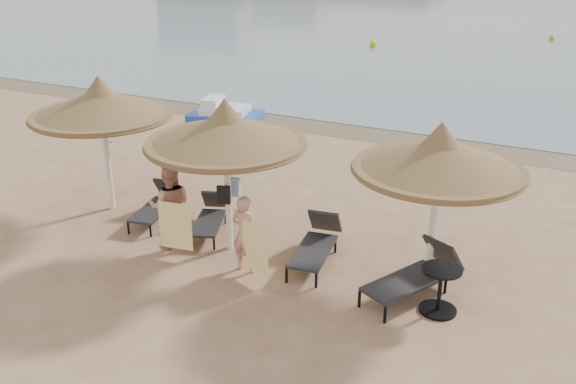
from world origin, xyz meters
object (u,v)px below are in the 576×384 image
object	(u,v)px
lounger_far_left	(158,204)
lounger_near_left	(211,216)
palapa_right	(439,156)
pedal_boat	(225,118)
person_right	(245,228)
person_left	(170,200)
palapa_center	(226,131)
side_table	(440,291)
palapa_left	(101,104)
lounger_near_right	(317,242)
lounger_far_right	(417,274)

from	to	relation	value
lounger_far_left	lounger_near_left	world-z (taller)	lounger_far_left
palapa_right	pedal_boat	xyz separation A→B (m)	(-8.26, 6.35, -2.01)
person_right	person_left	bearing A→B (deg)	-2.60
palapa_right	lounger_far_left	world-z (taller)	palapa_right
palapa_center	side_table	xyz separation A→B (m)	(4.36, -0.44, -2.08)
lounger_far_left	lounger_near_left	xyz separation A→B (m)	(1.39, -0.02, -0.01)
palapa_left	palapa_right	bearing A→B (deg)	0.62
lounger_far_left	person_right	bearing A→B (deg)	-33.40
lounger_near_left	lounger_near_right	bearing A→B (deg)	-25.44
palapa_right	side_table	distance (m)	2.30
lounger_far_left	person_right	size ratio (longest dim) A/B	1.01
lounger_near_right	pedal_boat	bearing A→B (deg)	124.61
palapa_left	person_left	world-z (taller)	palapa_left
lounger_near_right	lounger_far_right	bearing A→B (deg)	-18.19
lounger_far_left	pedal_boat	xyz separation A→B (m)	(-2.16, 6.39, 0.04)
side_table	palapa_left	bearing A→B (deg)	173.15
palapa_center	palapa_right	distance (m)	3.96
lounger_far_left	lounger_near_right	xyz separation A→B (m)	(3.95, -0.23, 0.03)
palapa_right	side_table	size ratio (longest dim) A/B	3.70
palapa_center	lounger_near_left	bearing A→B (deg)	146.18
lounger_near_right	palapa_center	bearing A→B (deg)	-177.97
palapa_left	person_left	distance (m)	2.94
palapa_center	lounger_near_right	bearing A→B (deg)	10.14
person_right	palapa_left	bearing A→B (deg)	-11.54
palapa_right	pedal_boat	size ratio (longest dim) A/B	1.23
palapa_right	person_left	xyz separation A→B (m)	(-4.99, -1.03, -1.37)
palapa_center	palapa_right	xyz separation A→B (m)	(3.92, 0.58, -0.07)
palapa_left	lounger_near_left	size ratio (longest dim) A/B	1.81
lounger_far_left	lounger_far_right	size ratio (longest dim) A/B	0.85
palapa_right	person_right	distance (m)	3.73
side_table	lounger_near_right	bearing A→B (deg)	163.77
person_right	palapa_center	bearing A→B (deg)	-37.37
palapa_left	palapa_center	world-z (taller)	palapa_center
pedal_boat	lounger_far_left	bearing A→B (deg)	-84.27
palapa_left	palapa_center	xyz separation A→B (m)	(3.46, -0.50, 0.00)
palapa_right	side_table	world-z (taller)	palapa_right
lounger_near_right	person_right	world-z (taller)	person_right
person_left	palapa_right	bearing A→B (deg)	161.08
lounger_near_left	person_left	xyz separation A→B (m)	(-0.29, -0.97, 0.70)
lounger_far_left	side_table	bearing A→B (deg)	-19.74
lounger_far_right	side_table	bearing A→B (deg)	-11.59
palapa_right	lounger_far_right	xyz separation A→B (m)	(-0.05, -0.64, -1.99)
person_right	pedal_boat	xyz separation A→B (m)	(-5.08, 7.58, -0.50)
palapa_center	lounger_near_right	xyz separation A→B (m)	(1.77, 0.32, -2.09)
lounger_near_left	lounger_near_right	size ratio (longest dim) A/B	0.89
palapa_left	lounger_far_left	world-z (taller)	palapa_left
palapa_left	lounger_far_left	distance (m)	2.48
palapa_left	lounger_far_right	size ratio (longest dim) A/B	1.49
palapa_left	lounger_far_left	size ratio (longest dim) A/B	1.76
lounger_near_left	lounger_far_right	xyz separation A→B (m)	(4.65, -0.58, 0.08)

